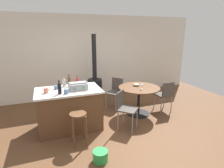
# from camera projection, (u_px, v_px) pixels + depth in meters

# --- Properties ---
(ground_plane) EXTENTS (8.80, 8.80, 0.00)m
(ground_plane) POSITION_uv_depth(u_px,v_px,m) (113.00, 130.00, 4.13)
(ground_plane) COLOR brown
(back_wall) EXTENTS (8.00, 0.10, 2.70)m
(back_wall) POSITION_uv_depth(u_px,v_px,m) (86.00, 57.00, 6.08)
(back_wall) COLOR silver
(back_wall) RESTS_ON ground_plane
(kitchen_island) EXTENTS (1.41, 0.87, 0.92)m
(kitchen_island) POSITION_uv_depth(u_px,v_px,m) (70.00, 109.00, 4.13)
(kitchen_island) COLOR brown
(kitchen_island) RESTS_ON ground_plane
(wooden_stool) EXTENTS (0.32, 0.32, 0.66)m
(wooden_stool) POSITION_uv_depth(u_px,v_px,m) (78.00, 122.00, 3.50)
(wooden_stool) COLOR brown
(wooden_stool) RESTS_ON ground_plane
(dining_table) EXTENTS (1.08, 1.08, 0.76)m
(dining_table) POSITION_uv_depth(u_px,v_px,m) (139.00, 93.00, 4.81)
(dining_table) COLOR black
(dining_table) RESTS_ON ground_plane
(folding_chair_near) EXTENTS (0.56, 0.56, 0.87)m
(folding_chair_near) POSITION_uv_depth(u_px,v_px,m) (115.00, 90.00, 5.28)
(folding_chair_near) COLOR #47423D
(folding_chair_near) RESTS_ON ground_plane
(folding_chair_far) EXTENTS (0.57, 0.57, 0.88)m
(folding_chair_far) POSITION_uv_depth(u_px,v_px,m) (125.00, 107.00, 4.10)
(folding_chair_far) COLOR #47423D
(folding_chair_far) RESTS_ON ground_plane
(folding_chair_left) EXTENTS (0.40, 0.40, 0.86)m
(folding_chair_left) POSITION_uv_depth(u_px,v_px,m) (165.00, 94.00, 5.02)
(folding_chair_left) COLOR #47423D
(folding_chair_left) RESTS_ON ground_plane
(wood_stove) EXTENTS (0.44, 0.45, 2.10)m
(wood_stove) POSITION_uv_depth(u_px,v_px,m) (95.00, 86.00, 5.70)
(wood_stove) COLOR black
(wood_stove) RESTS_ON ground_plane
(toolbox) EXTENTS (0.39, 0.29, 0.17)m
(toolbox) POSITION_uv_depth(u_px,v_px,m) (78.00, 86.00, 4.00)
(toolbox) COLOR gray
(toolbox) RESTS_ON kitchen_island
(bottle_0) EXTENTS (0.07, 0.07, 0.29)m
(bottle_0) POSITION_uv_depth(u_px,v_px,m) (69.00, 82.00, 4.22)
(bottle_0) COLOR #603314
(bottle_0) RESTS_ON kitchen_island
(bottle_1) EXTENTS (0.07, 0.07, 0.22)m
(bottle_1) POSITION_uv_depth(u_px,v_px,m) (77.00, 81.00, 4.36)
(bottle_1) COLOR maroon
(bottle_1) RESTS_ON kitchen_island
(bottle_2) EXTENTS (0.08, 0.08, 0.29)m
(bottle_2) POSITION_uv_depth(u_px,v_px,m) (60.00, 89.00, 3.70)
(bottle_2) COLOR black
(bottle_2) RESTS_ON kitchen_island
(bottle_3) EXTENTS (0.08, 0.08, 0.22)m
(bottle_3) POSITION_uv_depth(u_px,v_px,m) (64.00, 83.00, 4.22)
(bottle_3) COLOR #B7B2AD
(bottle_3) RESTS_ON kitchen_island
(cup_0) EXTENTS (0.12, 0.08, 0.09)m
(cup_0) POSITION_uv_depth(u_px,v_px,m) (66.00, 92.00, 3.72)
(cup_0) COLOR #4C7099
(cup_0) RESTS_ON kitchen_island
(cup_1) EXTENTS (0.12, 0.09, 0.11)m
(cup_1) POSITION_uv_depth(u_px,v_px,m) (46.00, 91.00, 3.77)
(cup_1) COLOR #DB6651
(cup_1) RESTS_ON kitchen_island
(cup_2) EXTENTS (0.12, 0.09, 0.09)m
(cup_2) POSITION_uv_depth(u_px,v_px,m) (56.00, 87.00, 4.03)
(cup_2) COLOR #4C7099
(cup_2) RESTS_ON kitchen_island
(wine_glass) EXTENTS (0.07, 0.07, 0.14)m
(wine_glass) POSITION_uv_depth(u_px,v_px,m) (142.00, 85.00, 4.56)
(wine_glass) COLOR silver
(wine_glass) RESTS_ON dining_table
(serving_bowl) EXTENTS (0.18, 0.18, 0.07)m
(serving_bowl) POSITION_uv_depth(u_px,v_px,m) (136.00, 84.00, 4.88)
(serving_bowl) COLOR tan
(serving_bowl) RESTS_ON dining_table
(plastic_bucket) EXTENTS (0.26, 0.26, 0.19)m
(plastic_bucket) POSITION_uv_depth(u_px,v_px,m) (100.00, 156.00, 3.12)
(plastic_bucket) COLOR green
(plastic_bucket) RESTS_ON ground_plane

